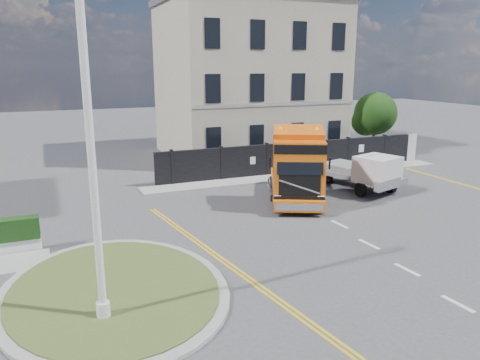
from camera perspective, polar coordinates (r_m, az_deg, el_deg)
name	(u,v)px	position (r m, az deg, el deg)	size (l,w,h in m)	color
ground	(275,230)	(19.74, 4.25, -6.15)	(120.00, 120.00, 0.00)	#424244
traffic_island	(114,290)	(15.11, -15.07, -12.82)	(6.80, 6.80, 0.17)	gray
hoarding_fence	(302,157)	(30.15, 7.62, 2.76)	(18.80, 0.25, 2.00)	black
georgian_building	(248,78)	(36.05, 0.94, 12.32)	(12.30, 10.30, 12.80)	#B6A991
tree	(373,115)	(36.81, 15.92, 7.58)	(3.20, 3.20, 4.80)	#382619
pavement_far	(302,175)	(29.32, 7.52, 0.57)	(20.00, 1.60, 0.12)	gray
truck	(297,171)	(23.09, 6.97, 1.12)	(4.86, 6.70, 3.78)	black
flatbed_pickup	(370,172)	(26.21, 15.54, 0.94)	(3.32, 5.39, 2.07)	slate
lamppost_island	(91,145)	(12.10, -17.76, 4.08)	(0.29, 0.57, 9.27)	silver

